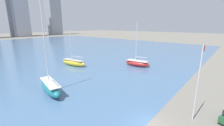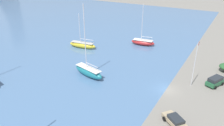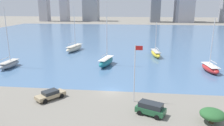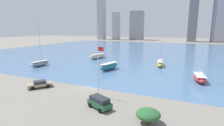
{
  "view_description": "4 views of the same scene",
  "coord_description": "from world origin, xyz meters",
  "px_view_note": "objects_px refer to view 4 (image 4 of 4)",
  "views": [
    {
      "loc": [
        -15.05,
        -6.87,
        11.76
      ],
      "look_at": [
        7.97,
        12.4,
        4.13
      ],
      "focal_mm": 24.0,
      "sensor_mm": 36.0,
      "label": 1
    },
    {
      "loc": [
        -38.75,
        -9.86,
        23.66
      ],
      "look_at": [
        -0.06,
        12.86,
        3.04
      ],
      "focal_mm": 35.0,
      "sensor_mm": 36.0,
      "label": 2
    },
    {
      "loc": [
        4.45,
        -37.84,
        15.73
      ],
      "look_at": [
        -0.97,
        10.9,
        2.51
      ],
      "focal_mm": 35.0,
      "sensor_mm": 36.0,
      "label": 3
    },
    {
      "loc": [
        19.39,
        -31.67,
        12.59
      ],
      "look_at": [
        1.72,
        8.32,
        4.12
      ],
      "focal_mm": 28.0,
      "sensor_mm": 36.0,
      "label": 4
    }
  ],
  "objects_px": {
    "flag_pole": "(98,70)",
    "parked_suv_green": "(100,102)",
    "sailboat_gray": "(40,63)",
    "sailboat_yellow": "(160,63)",
    "sailboat_cream": "(98,56)",
    "sailboat_teal": "(109,66)",
    "parked_sedan_tan": "(40,84)",
    "sailboat_red": "(200,78)"
  },
  "relations": [
    {
      "from": "flag_pole",
      "to": "sailboat_yellow",
      "type": "height_order",
      "value": "sailboat_yellow"
    },
    {
      "from": "sailboat_teal",
      "to": "sailboat_yellow",
      "type": "height_order",
      "value": "sailboat_teal"
    },
    {
      "from": "sailboat_gray",
      "to": "parked_sedan_tan",
      "type": "xyz_separation_m",
      "value": [
        17.76,
        -17.27,
        -0.17
      ]
    },
    {
      "from": "sailboat_red",
      "to": "parked_suv_green",
      "type": "height_order",
      "value": "sailboat_red"
    },
    {
      "from": "sailboat_cream",
      "to": "parked_sedan_tan",
      "type": "relative_size",
      "value": 2.93
    },
    {
      "from": "sailboat_cream",
      "to": "parked_suv_green",
      "type": "distance_m",
      "value": 49.21
    },
    {
      "from": "parked_suv_green",
      "to": "sailboat_gray",
      "type": "bearing_deg",
      "value": 83.0
    },
    {
      "from": "sailboat_cream",
      "to": "sailboat_teal",
      "type": "xyz_separation_m",
      "value": [
        13.6,
        -17.63,
        0.12
      ]
    },
    {
      "from": "sailboat_red",
      "to": "sailboat_yellow",
      "type": "height_order",
      "value": "sailboat_red"
    },
    {
      "from": "flag_pole",
      "to": "sailboat_teal",
      "type": "relative_size",
      "value": 0.59
    },
    {
      "from": "sailboat_red",
      "to": "sailboat_gray",
      "type": "bearing_deg",
      "value": 175.22
    },
    {
      "from": "sailboat_gray",
      "to": "sailboat_yellow",
      "type": "bearing_deg",
      "value": 28.59
    },
    {
      "from": "sailboat_teal",
      "to": "parked_suv_green",
      "type": "relative_size",
      "value": 3.5
    },
    {
      "from": "parked_sedan_tan",
      "to": "sailboat_cream",
      "type": "bearing_deg",
      "value": 138.61
    },
    {
      "from": "flag_pole",
      "to": "sailboat_cream",
      "type": "xyz_separation_m",
      "value": [
        -21.26,
        38.86,
        -4.23
      ]
    },
    {
      "from": "sailboat_teal",
      "to": "sailboat_gray",
      "type": "height_order",
      "value": "sailboat_teal"
    },
    {
      "from": "flag_pole",
      "to": "sailboat_gray",
      "type": "xyz_separation_m",
      "value": [
        -32.04,
        16.69,
        -4.3
      ]
    },
    {
      "from": "sailboat_gray",
      "to": "parked_suv_green",
      "type": "relative_size",
      "value": 3.25
    },
    {
      "from": "sailboat_cream",
      "to": "parked_suv_green",
      "type": "relative_size",
      "value": 3.25
    },
    {
      "from": "sailboat_red",
      "to": "sailboat_yellow",
      "type": "distance_m",
      "value": 18.89
    },
    {
      "from": "flag_pole",
      "to": "parked_suv_green",
      "type": "bearing_deg",
      "value": -60.39
    },
    {
      "from": "sailboat_red",
      "to": "sailboat_gray",
      "type": "height_order",
      "value": "sailboat_gray"
    },
    {
      "from": "flag_pole",
      "to": "parked_suv_green",
      "type": "distance_m",
      "value": 6.5
    },
    {
      "from": "sailboat_gray",
      "to": "parked_sedan_tan",
      "type": "bearing_deg",
      "value": -39.41
    },
    {
      "from": "sailboat_cream",
      "to": "sailboat_gray",
      "type": "height_order",
      "value": "sailboat_gray"
    },
    {
      "from": "sailboat_red",
      "to": "flag_pole",
      "type": "bearing_deg",
      "value": -140.89
    },
    {
      "from": "sailboat_teal",
      "to": "parked_sedan_tan",
      "type": "distance_m",
      "value": 22.8
    },
    {
      "from": "flag_pole",
      "to": "parked_suv_green",
      "type": "xyz_separation_m",
      "value": [
        2.43,
        -4.28,
        -4.25
      ]
    },
    {
      "from": "sailboat_yellow",
      "to": "parked_suv_green",
      "type": "relative_size",
      "value": 2.25
    },
    {
      "from": "flag_pole",
      "to": "sailboat_gray",
      "type": "bearing_deg",
      "value": 152.48
    },
    {
      "from": "flag_pole",
      "to": "sailboat_cream",
      "type": "relative_size",
      "value": 0.64
    },
    {
      "from": "flag_pole",
      "to": "parked_sedan_tan",
      "type": "relative_size",
      "value": 1.87
    },
    {
      "from": "flag_pole",
      "to": "sailboat_gray",
      "type": "distance_m",
      "value": 36.38
    },
    {
      "from": "parked_sedan_tan",
      "to": "flag_pole",
      "type": "bearing_deg",
      "value": 40.9
    },
    {
      "from": "sailboat_cream",
      "to": "parked_sedan_tan",
      "type": "bearing_deg",
      "value": -67.75
    },
    {
      "from": "sailboat_yellow",
      "to": "parked_sedan_tan",
      "type": "relative_size",
      "value": 2.03
    },
    {
      "from": "sailboat_teal",
      "to": "sailboat_gray",
      "type": "relative_size",
      "value": 1.08
    },
    {
      "from": "flag_pole",
      "to": "parked_sedan_tan",
      "type": "bearing_deg",
      "value": -177.68
    },
    {
      "from": "sailboat_cream",
      "to": "parked_sedan_tan",
      "type": "distance_m",
      "value": 40.05
    },
    {
      "from": "parked_suv_green",
      "to": "sailboat_teal",
      "type": "bearing_deg",
      "value": 45.89
    },
    {
      "from": "sailboat_cream",
      "to": "sailboat_teal",
      "type": "height_order",
      "value": "sailboat_teal"
    },
    {
      "from": "sailboat_yellow",
      "to": "sailboat_gray",
      "type": "relative_size",
      "value": 0.69
    }
  ]
}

